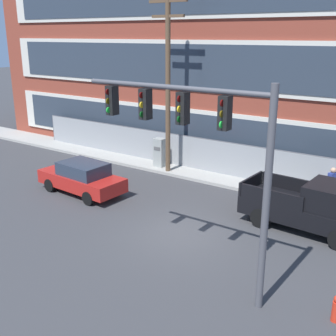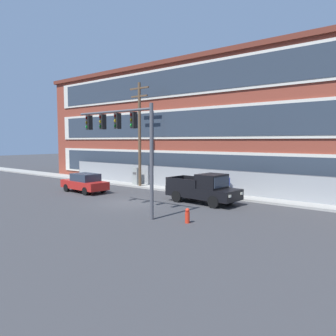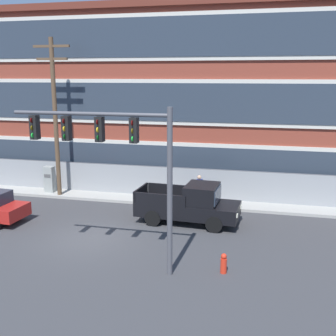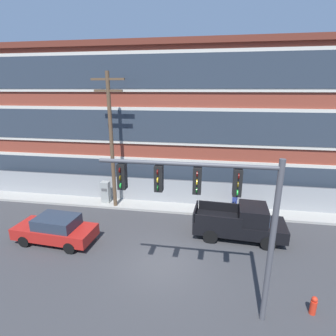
# 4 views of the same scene
# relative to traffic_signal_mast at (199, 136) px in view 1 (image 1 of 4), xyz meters

# --- Properties ---
(ground_plane) EXTENTS (160.00, 160.00, 0.00)m
(ground_plane) POSITION_rel_traffic_signal_mast_xyz_m (-2.24, 2.58, -4.67)
(ground_plane) COLOR #38383A
(sidewalk_building_side) EXTENTS (80.00, 2.18, 0.16)m
(sidewalk_building_side) POSITION_rel_traffic_signal_mast_xyz_m (-2.24, 9.13, -4.59)
(sidewalk_building_side) COLOR #9E9B93
(sidewalk_building_side) RESTS_ON ground
(brick_mill_building) EXTENTS (41.66, 11.26, 11.48)m
(brick_mill_building) POSITION_rel_traffic_signal_mast_xyz_m (-1.88, 15.56, 1.08)
(brick_mill_building) COLOR brown
(brick_mill_building) RESTS_ON ground
(chain_link_fence) EXTENTS (36.78, 0.06, 1.96)m
(chain_link_fence) POSITION_rel_traffic_signal_mast_xyz_m (0.99, 9.58, -3.67)
(chain_link_fence) COLOR gray
(chain_link_fence) RESTS_ON ground
(traffic_signal_mast) EXTENTS (6.08, 0.43, 6.23)m
(traffic_signal_mast) POSITION_rel_traffic_signal_mast_xyz_m (0.00, 0.00, 0.00)
(traffic_signal_mast) COLOR #4C4C51
(traffic_signal_mast) RESTS_ON ground
(pickup_truck_black) EXTENTS (5.26, 2.37, 2.03)m
(pickup_truck_black) POSITION_rel_traffic_signal_mast_xyz_m (1.79, 5.70, -3.71)
(pickup_truck_black) COLOR black
(pickup_truck_black) RESTS_ON ground
(sedan_red) EXTENTS (4.57, 2.07, 1.56)m
(sedan_red) POSITION_rel_traffic_signal_mast_xyz_m (-8.46, 3.56, -3.87)
(sedan_red) COLOR #AD1E19
(sedan_red) RESTS_ON ground
(utility_pole_near_corner) EXTENTS (2.22, 0.26, 9.38)m
(utility_pole_near_corner) POSITION_rel_traffic_signal_mast_xyz_m (-6.78, 8.37, 0.46)
(utility_pole_near_corner) COLOR brown
(utility_pole_near_corner) RESTS_ON ground
(electrical_cabinet) EXTENTS (0.59, 0.51, 1.77)m
(electrical_cabinet) POSITION_rel_traffic_signal_mast_xyz_m (-7.65, 8.81, -3.78)
(electrical_cabinet) COLOR #939993
(electrical_cabinet) RESTS_ON ground
(pedestrian_near_cabinet) EXTENTS (0.38, 0.46, 1.69)m
(pedestrian_near_cabinet) POSITION_rel_traffic_signal_mast_xyz_m (1.71, 9.01, -3.69)
(pedestrian_near_cabinet) COLOR navy
(pedestrian_near_cabinet) RESTS_ON ground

